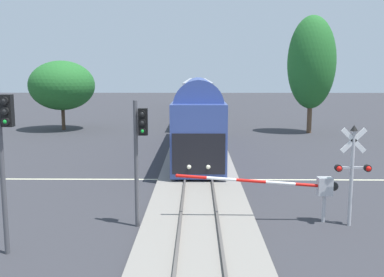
{
  "coord_description": "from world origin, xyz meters",
  "views": [
    {
      "loc": [
        -0.09,
        -23.54,
        5.82
      ],
      "look_at": [
        -0.38,
        2.02,
        2.0
      ],
      "focal_mm": 40.81,
      "sensor_mm": 36.0,
      "label": 1
    }
  ],
  "objects": [
    {
      "name": "railway_track",
      "position": [
        0.0,
        0.0,
        0.1
      ],
      "size": [
        4.4,
        80.0,
        0.32
      ],
      "color": "gray",
      "rests_on": "ground"
    },
    {
      "name": "crossing_gate_near",
      "position": [
        4.14,
        -6.9,
        1.45
      ],
      "size": [
        6.39,
        0.4,
        1.93
      ],
      "color": "#B7B7BC",
      "rests_on": "ground"
    },
    {
      "name": "oak_far_right",
      "position": [
        11.01,
        19.39,
        6.87
      ],
      "size": [
        4.62,
        4.62,
        11.36
      ],
      "color": "brown",
      "rests_on": "ground"
    },
    {
      "name": "traffic_signal_near_left",
      "position": [
        -6.13,
        -10.12,
        3.67
      ],
      "size": [
        0.53,
        0.38,
        5.47
      ],
      "color": "#4C4C51",
      "rests_on": "ground"
    },
    {
      "name": "road_centre_stripe",
      "position": [
        0.0,
        0.0,
        0.0
      ],
      "size": [
        44.0,
        0.2,
        0.01
      ],
      "color": "beige",
      "rests_on": "ground"
    },
    {
      "name": "traffic_signal_median",
      "position": [
        -2.23,
        -7.51,
        3.25
      ],
      "size": [
        0.53,
        0.38,
        4.84
      ],
      "color": "#4C4C51",
      "rests_on": "ground"
    },
    {
      "name": "crossing_signal_mast",
      "position": [
        5.8,
        -7.33,
        2.39
      ],
      "size": [
        1.36,
        0.44,
        3.91
      ],
      "color": "#B2B2B7",
      "rests_on": "ground"
    },
    {
      "name": "ground_plane",
      "position": [
        0.0,
        0.0,
        0.0
      ],
      "size": [
        220.0,
        220.0,
        0.0
      ],
      "primitive_type": "plane",
      "color": "#333338"
    },
    {
      "name": "pine_left_background",
      "position": [
        -14.0,
        21.45,
        4.6
      ],
      "size": [
        6.68,
        6.68,
        7.13
      ],
      "color": "#4C3828",
      "rests_on": "ground"
    },
    {
      "name": "commuter_train",
      "position": [
        0.0,
        27.66,
        2.74
      ],
      "size": [
        3.04,
        62.22,
        5.16
      ],
      "color": "#384C93",
      "rests_on": "railway_track"
    }
  ]
}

